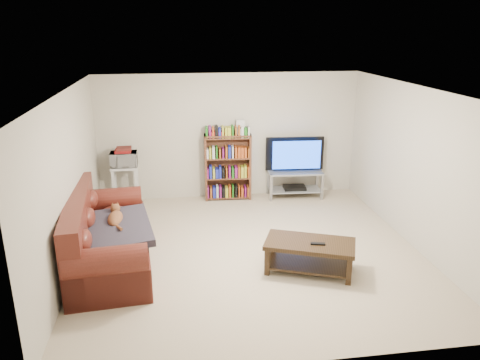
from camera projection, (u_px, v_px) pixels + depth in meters
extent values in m
plane|color=beige|center=(250.00, 251.00, 7.03)|extent=(5.00, 5.00, 0.00)
plane|color=white|center=(252.00, 90.00, 6.28)|extent=(5.00, 5.00, 0.00)
plane|color=beige|center=(229.00, 136.00, 9.00)|extent=(5.00, 0.00, 5.00)
plane|color=beige|center=(296.00, 256.00, 4.30)|extent=(5.00, 0.00, 5.00)
plane|color=beige|center=(69.00, 183.00, 6.31)|extent=(0.00, 5.00, 5.00)
plane|color=beige|center=(415.00, 168.00, 7.00)|extent=(0.00, 5.00, 5.00)
cube|color=#591F17|center=(111.00, 248.00, 6.62)|extent=(1.25, 2.48, 0.46)
cube|color=#591F17|center=(80.00, 232.00, 6.44)|extent=(0.48, 2.41, 1.00)
cube|color=#591F17|center=(108.00, 283.00, 5.60)|extent=(1.00, 0.33, 0.58)
cube|color=#591F17|center=(112.00, 216.00, 7.59)|extent=(1.00, 0.33, 0.58)
cube|color=#312C38|center=(116.00, 229.00, 6.38)|extent=(1.12, 1.34, 0.20)
cube|color=black|center=(310.00, 244.00, 6.34)|extent=(1.34, 1.01, 0.06)
cube|color=black|center=(309.00, 264.00, 6.44)|extent=(1.20, 0.91, 0.03)
cube|color=black|center=(267.00, 262.00, 6.31)|extent=(0.09, 0.09, 0.38)
cube|color=black|center=(349.00, 271.00, 6.06)|extent=(0.09, 0.09, 0.38)
cube|color=black|center=(273.00, 247.00, 6.75)|extent=(0.09, 0.09, 0.38)
cube|color=black|center=(350.00, 255.00, 6.51)|extent=(0.09, 0.09, 0.38)
cube|color=black|center=(318.00, 244.00, 6.25)|extent=(0.20, 0.10, 0.02)
cube|color=#999EA3|center=(295.00, 172.00, 9.12)|extent=(1.08, 0.54, 0.03)
cube|color=#999EA3|center=(294.00, 189.00, 9.23)|extent=(1.03, 0.51, 0.02)
cube|color=gray|center=(271.00, 188.00, 8.96)|extent=(0.05, 0.05, 0.53)
cube|color=gray|center=(322.00, 187.00, 9.04)|extent=(0.05, 0.05, 0.53)
cube|color=gray|center=(268.00, 181.00, 9.36)|extent=(0.05, 0.05, 0.53)
cube|color=gray|center=(317.00, 180.00, 9.43)|extent=(0.05, 0.05, 0.53)
imported|color=black|center=(296.00, 155.00, 9.01)|extent=(1.14, 0.22, 0.66)
cube|color=black|center=(294.00, 187.00, 9.22)|extent=(0.44, 0.32, 0.06)
cube|color=#57301E|center=(206.00, 168.00, 8.95)|extent=(0.05, 0.28, 1.28)
cube|color=#57301E|center=(250.00, 167.00, 9.02)|extent=(0.05, 0.28, 1.28)
cube|color=#57301E|center=(228.00, 135.00, 8.79)|extent=(0.90, 0.32, 0.03)
cube|color=maroon|center=(217.00, 133.00, 8.75)|extent=(0.27, 0.21, 0.07)
cube|color=silver|center=(124.00, 167.00, 8.57)|extent=(0.49, 0.36, 0.04)
cube|color=silver|center=(126.00, 191.00, 8.71)|extent=(0.44, 0.32, 0.03)
cube|color=silver|center=(114.00, 190.00, 8.53)|extent=(0.05, 0.05, 0.74)
cube|color=silver|center=(137.00, 189.00, 8.59)|extent=(0.05, 0.05, 0.74)
cube|color=silver|center=(116.00, 185.00, 8.79)|extent=(0.05, 0.05, 0.74)
cube|color=silver|center=(137.00, 184.00, 8.85)|extent=(0.05, 0.05, 0.74)
imported|color=silver|center=(124.00, 159.00, 8.52)|extent=(0.48, 0.33, 0.26)
cube|color=maroon|center=(123.00, 151.00, 8.47)|extent=(0.29, 0.25, 0.05)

